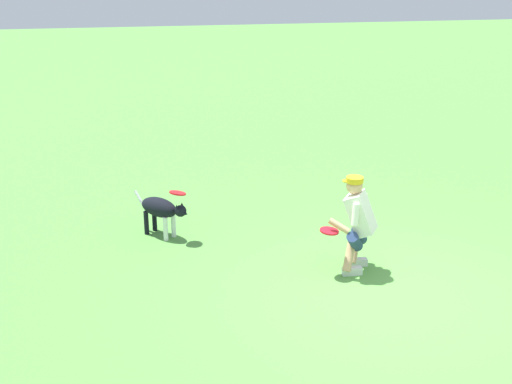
# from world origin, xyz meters

# --- Properties ---
(ground_plane) EXTENTS (60.00, 60.00, 0.00)m
(ground_plane) POSITION_xyz_m (0.00, 0.00, 0.00)
(ground_plane) COLOR #579743
(person) EXTENTS (0.71, 0.62, 1.29)m
(person) POSITION_xyz_m (0.23, -0.82, 0.70)
(person) COLOR silver
(person) RESTS_ON ground_plane
(dog) EXTENTS (0.78, 0.82, 0.61)m
(dog) POSITION_xyz_m (2.68, -2.41, 0.42)
(dog) COLOR black
(dog) RESTS_ON ground_plane
(frisbee_flying) EXTENTS (0.26, 0.27, 0.09)m
(frisbee_flying) POSITION_xyz_m (2.44, -2.23, 0.73)
(frisbee_flying) COLOR red
(frisbee_held) EXTENTS (0.27, 0.27, 0.05)m
(frisbee_held) POSITION_xyz_m (0.61, -0.78, 0.61)
(frisbee_held) COLOR red
(frisbee_held) RESTS_ON person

